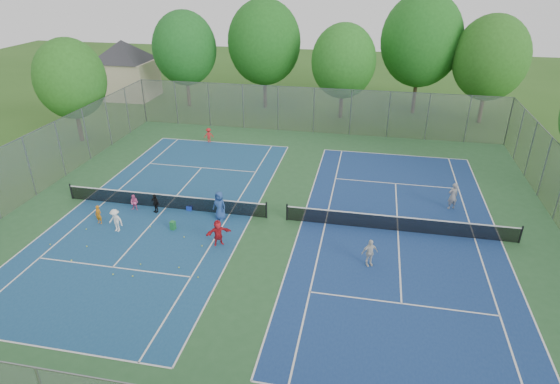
# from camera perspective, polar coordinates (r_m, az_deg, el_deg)

# --- Properties ---
(ground) EXTENTS (120.00, 120.00, 0.00)m
(ground) POSITION_cam_1_polar(r_m,az_deg,el_deg) (27.68, -0.41, -3.31)
(ground) COLOR #2C561B
(ground) RESTS_ON ground
(court_pad) EXTENTS (32.00, 32.00, 0.01)m
(court_pad) POSITION_cam_1_polar(r_m,az_deg,el_deg) (27.68, -0.41, -3.30)
(court_pad) COLOR #2A5A2F
(court_pad) RESTS_ON ground
(court_left) EXTENTS (10.97, 23.77, 0.01)m
(court_left) POSITION_cam_1_polar(r_m,az_deg,el_deg) (29.73, -13.74, -1.88)
(court_left) COLOR navy
(court_left) RESTS_ON court_pad
(court_right) EXTENTS (10.97, 23.77, 0.01)m
(court_right) POSITION_cam_1_polar(r_m,az_deg,el_deg) (27.31, 14.18, -4.61)
(court_right) COLOR navy
(court_right) RESTS_ON court_pad
(net_left) EXTENTS (12.87, 0.10, 0.91)m
(net_left) POSITION_cam_1_polar(r_m,az_deg,el_deg) (29.53, -13.83, -1.13)
(net_left) COLOR black
(net_left) RESTS_ON ground
(net_right) EXTENTS (12.87, 0.10, 0.91)m
(net_right) POSITION_cam_1_polar(r_m,az_deg,el_deg) (27.09, 14.28, -3.81)
(net_right) COLOR black
(net_right) RESTS_ON ground
(fence_north) EXTENTS (32.00, 0.10, 4.00)m
(fence_north) POSITION_cam_1_polar(r_m,az_deg,el_deg) (41.55, 4.14, 9.87)
(fence_north) COLOR gray
(fence_north) RESTS_ON ground
(fence_west) EXTENTS (0.10, 32.00, 4.00)m
(fence_west) POSITION_cam_1_polar(r_m,az_deg,el_deg) (33.61, -28.24, 2.71)
(fence_west) COLOR gray
(fence_west) RESTS_ON ground
(house) EXTENTS (11.03, 11.03, 7.30)m
(house) POSITION_cam_1_polar(r_m,az_deg,el_deg) (55.48, -18.55, 15.13)
(house) COLOR #B7A88C
(house) RESTS_ON ground
(tree_nw) EXTENTS (6.40, 6.40, 9.58)m
(tree_nw) POSITION_cam_1_polar(r_m,az_deg,el_deg) (49.96, -11.56, 16.79)
(tree_nw) COLOR #443326
(tree_nw) RESTS_ON ground
(tree_nl) EXTENTS (7.20, 7.20, 10.69)m
(tree_nl) POSITION_cam_1_polar(r_m,az_deg,el_deg) (48.37, -1.93, 17.75)
(tree_nl) COLOR #443326
(tree_nl) RESTS_ON ground
(tree_nc) EXTENTS (6.00, 6.00, 8.85)m
(tree_nc) POSITION_cam_1_polar(r_m,az_deg,el_deg) (45.43, 7.75, 15.52)
(tree_nc) COLOR #443326
(tree_nc) RESTS_ON ground
(tree_nr) EXTENTS (7.60, 7.60, 11.42)m
(tree_nr) POSITION_cam_1_polar(r_m,az_deg,el_deg) (48.20, 16.87, 17.29)
(tree_nr) COLOR #443326
(tree_nr) RESTS_ON ground
(tree_ne) EXTENTS (6.60, 6.60, 9.77)m
(tree_ne) POSITION_cam_1_polar(r_m,az_deg,el_deg) (47.30, 24.32, 14.66)
(tree_ne) COLOR #443326
(tree_ne) RESTS_ON ground
(tree_side_w) EXTENTS (5.60, 5.60, 8.47)m
(tree_side_w) POSITION_cam_1_polar(r_m,az_deg,el_deg) (42.08, -24.22, 12.47)
(tree_side_w) COLOR #443326
(tree_side_w) RESTS_ON ground
(ball_crate) EXTENTS (0.35, 0.35, 0.27)m
(ball_crate) POSITION_cam_1_polar(r_m,az_deg,el_deg) (29.13, -10.95, -1.93)
(ball_crate) COLOR #1733AD
(ball_crate) RESTS_ON ground
(ball_hopper) EXTENTS (0.31, 0.31, 0.52)m
(ball_hopper) POSITION_cam_1_polar(r_m,az_deg,el_deg) (27.20, -12.93, -4.00)
(ball_hopper) COLOR #238139
(ball_hopper) RESTS_ON ground
(student_a) EXTENTS (0.46, 0.34, 1.15)m
(student_a) POSITION_cam_1_polar(r_m,az_deg,el_deg) (28.91, -21.25, -2.60)
(student_a) COLOR #C67012
(student_a) RESTS_ON ground
(student_b) EXTENTS (0.50, 0.39, 1.01)m
(student_b) POSITION_cam_1_polar(r_m,az_deg,el_deg) (29.78, -17.33, -1.24)
(student_b) COLOR #E65998
(student_b) RESTS_ON ground
(student_c) EXTENTS (0.96, 0.66, 1.37)m
(student_c) POSITION_cam_1_polar(r_m,az_deg,el_deg) (27.71, -19.40, -3.29)
(student_c) COLOR white
(student_c) RESTS_ON ground
(student_d) EXTENTS (0.76, 0.58, 1.20)m
(student_d) POSITION_cam_1_polar(r_m,az_deg,el_deg) (29.14, -14.97, -1.34)
(student_d) COLOR black
(student_d) RESTS_ON ground
(student_e) EXTENTS (0.99, 0.79, 1.76)m
(student_e) POSITION_cam_1_polar(r_m,az_deg,el_deg) (27.54, -7.38, -1.63)
(student_e) COLOR navy
(student_e) RESTS_ON ground
(student_f) EXTENTS (1.39, 1.10, 1.47)m
(student_f) POSITION_cam_1_polar(r_m,az_deg,el_deg) (25.13, -7.55, -4.94)
(student_f) COLOR red
(student_f) RESTS_ON ground
(child_far_baseline) EXTENTS (0.91, 0.71, 1.24)m
(child_far_baseline) POSITION_cam_1_polar(r_m,az_deg,el_deg) (39.90, -8.68, 6.86)
(child_far_baseline) COLOR red
(child_far_baseline) RESTS_ON ground
(instructor) EXTENTS (0.74, 0.63, 1.73)m
(instructor) POSITION_cam_1_polar(r_m,az_deg,el_deg) (30.31, 20.32, -0.47)
(instructor) COLOR gray
(instructor) RESTS_ON ground
(teen_court_b) EXTENTS (0.93, 0.72, 1.48)m
(teen_court_b) POSITION_cam_1_polar(r_m,az_deg,el_deg) (23.72, 10.87, -7.28)
(teen_court_b) COLOR silver
(teen_court_b) RESTS_ON ground
(tennis_ball_0) EXTENTS (0.07, 0.07, 0.07)m
(tennis_ball_0) POSITION_cam_1_polar(r_m,az_deg,el_deg) (25.44, -9.49, -6.52)
(tennis_ball_0) COLOR #C2D531
(tennis_ball_0) RESTS_ON ground
(tennis_ball_1) EXTENTS (0.07, 0.07, 0.07)m
(tennis_ball_1) POSITION_cam_1_polar(r_m,az_deg,el_deg) (27.81, -15.53, -4.14)
(tennis_ball_1) COLOR #AAC52D
(tennis_ball_1) RESTS_ON ground
(tennis_ball_2) EXTENTS (0.07, 0.07, 0.07)m
(tennis_ball_2) POSITION_cam_1_polar(r_m,az_deg,el_deg) (24.71, -16.64, -8.46)
(tennis_ball_2) COLOR #AFC72E
(tennis_ball_2) RESTS_ON ground
(tennis_ball_3) EXTENTS (0.07, 0.07, 0.07)m
(tennis_ball_3) POSITION_cam_1_polar(r_m,az_deg,el_deg) (27.09, -22.48, -6.18)
(tennis_ball_3) COLOR #A9C02C
(tennis_ball_3) RESTS_ON ground
(tennis_ball_4) EXTENTS (0.07, 0.07, 0.07)m
(tennis_ball_4) POSITION_cam_1_polar(r_m,az_deg,el_deg) (28.76, -22.54, -4.24)
(tennis_ball_4) COLOR #A4C52E
(tennis_ball_4) RESTS_ON ground
(tennis_ball_5) EXTENTS (0.07, 0.07, 0.07)m
(tennis_ball_5) POSITION_cam_1_polar(r_m,az_deg,el_deg) (28.07, -26.21, -5.78)
(tennis_ball_5) COLOR gold
(tennis_ball_5) RESTS_ON ground
(tennis_ball_6) EXTENTS (0.07, 0.07, 0.07)m
(tennis_ball_6) POSITION_cam_1_polar(r_m,az_deg,el_deg) (26.21, -24.07, -7.65)
(tennis_ball_6) COLOR #ECF238
(tennis_ball_6) RESTS_ON ground
(tennis_ball_7) EXTENTS (0.07, 0.07, 0.07)m
(tennis_ball_7) POSITION_cam_1_polar(r_m,az_deg,el_deg) (24.00, -12.22, -9.01)
(tennis_ball_7) COLOR #AFCC2F
(tennis_ball_7) RESTS_ON ground
(tennis_ball_8) EXTENTS (0.07, 0.07, 0.07)m
(tennis_ball_8) POSITION_cam_1_polar(r_m,az_deg,el_deg) (26.39, -11.62, -5.43)
(tennis_ball_8) COLOR #BED130
(tennis_ball_8) RESTS_ON ground
(tennis_ball_9) EXTENTS (0.07, 0.07, 0.07)m
(tennis_ball_9) POSITION_cam_1_polar(r_m,az_deg,el_deg) (23.16, -9.96, -10.22)
(tennis_ball_9) COLOR #A9CD2F
(tennis_ball_9) RESTS_ON ground
(tennis_ball_10) EXTENTS (0.07, 0.07, 0.07)m
(tennis_ball_10) POSITION_cam_1_polar(r_m,az_deg,el_deg) (24.40, -19.68, -9.46)
(tennis_ball_10) COLOR #C3E034
(tennis_ball_10) RESTS_ON ground
(tennis_ball_11) EXTENTS (0.07, 0.07, 0.07)m
(tennis_ball_11) POSITION_cam_1_polar(r_m,az_deg,el_deg) (23.97, -17.52, -9.79)
(tennis_ball_11) COLOR gold
(tennis_ball_11) RESTS_ON ground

